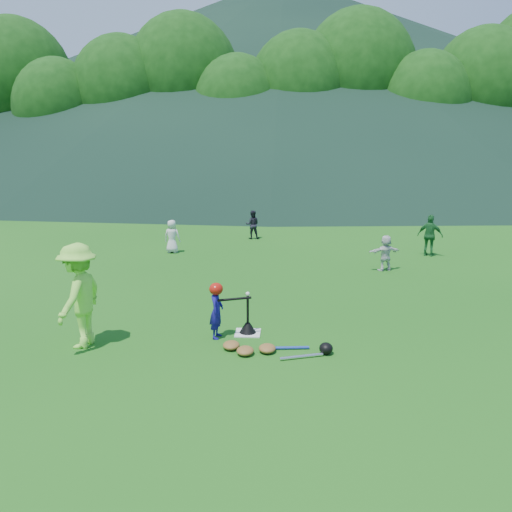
{
  "coord_description": "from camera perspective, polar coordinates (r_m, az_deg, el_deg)",
  "views": [
    {
      "loc": [
        0.65,
        -8.46,
        3.2
      ],
      "look_at": [
        0.0,
        2.5,
        0.9
      ],
      "focal_mm": 35.0,
      "sensor_mm": 36.0,
      "label": 1
    }
  ],
  "objects": [
    {
      "name": "fielder_b",
      "position": [
        18.65,
        -0.41,
        3.6
      ],
      "size": [
        0.54,
        0.44,
        1.06
      ],
      "primitive_type": "imported",
      "rotation": [
        0.0,
        0.0,
        3.21
      ],
      "color": "black",
      "rests_on": "ground"
    },
    {
      "name": "batting_tee",
      "position": [
        9.02,
        -0.95,
        -8.06
      ],
      "size": [
        0.3,
        0.3,
        0.68
      ],
      "color": "black",
      "rests_on": "home_plate"
    },
    {
      "name": "batter_child",
      "position": [
        8.74,
        -4.54,
        -6.31
      ],
      "size": [
        0.27,
        0.37,
        0.96
      ],
      "primitive_type": "imported",
      "rotation": [
        0.0,
        0.0,
        1.46
      ],
      "color": "navy",
      "rests_on": "ground"
    },
    {
      "name": "adult_coach",
      "position": [
        8.74,
        -19.56,
        -4.29
      ],
      "size": [
        0.77,
        1.19,
        1.75
      ],
      "primitive_type": "imported",
      "rotation": [
        0.0,
        0.0,
        -1.68
      ],
      "color": "#8FED45",
      "rests_on": "ground"
    },
    {
      "name": "equipment_pile",
      "position": [
        8.24,
        1.3,
        -10.52
      ],
      "size": [
        1.8,
        0.63,
        0.19
      ],
      "color": "olive",
      "rests_on": "ground"
    },
    {
      "name": "fielder_a",
      "position": [
        16.26,
        -9.57,
        2.22
      ],
      "size": [
        0.57,
        0.41,
        1.07
      ],
      "primitive_type": "imported",
      "rotation": [
        0.0,
        0.0,
        2.99
      ],
      "color": "silver",
      "rests_on": "ground"
    },
    {
      "name": "outfield_fence",
      "position": [
        36.55,
        2.38,
        7.88
      ],
      "size": [
        70.07,
        0.08,
        1.33
      ],
      "color": "gray",
      "rests_on": "ground"
    },
    {
      "name": "tree_line",
      "position": [
        42.59,
        2.91,
        18.56
      ],
      "size": [
        70.04,
        11.4,
        14.82
      ],
      "color": "#382314",
      "rests_on": "ground"
    },
    {
      "name": "ground",
      "position": [
        9.07,
        -0.94,
        -8.83
      ],
      "size": [
        120.0,
        120.0,
        0.0
      ],
      "primitive_type": "plane",
      "color": "#165513",
      "rests_on": "ground"
    },
    {
      "name": "baseball",
      "position": [
        8.83,
        -0.96,
        -4.35
      ],
      "size": [
        0.08,
        0.08,
        0.08
      ],
      "primitive_type": "sphere",
      "color": "white",
      "rests_on": "batting_tee"
    },
    {
      "name": "fielder_c",
      "position": [
        16.43,
        19.27,
        2.23
      ],
      "size": [
        0.82,
        0.62,
        1.3
      ],
      "primitive_type": "imported",
      "rotation": [
        0.0,
        0.0,
        2.68
      ],
      "color": "#1D602A",
      "rests_on": "ground"
    },
    {
      "name": "fielder_d",
      "position": [
        14.06,
        14.58,
        0.34
      ],
      "size": [
        0.96,
        0.59,
        0.99
      ],
      "primitive_type": "imported",
      "rotation": [
        0.0,
        0.0,
        3.49
      ],
      "color": "silver",
      "rests_on": "ground"
    },
    {
      "name": "home_plate",
      "position": [
        9.06,
        -0.94,
        -8.77
      ],
      "size": [
        0.45,
        0.45,
        0.02
      ],
      "primitive_type": "cube",
      "color": "silver",
      "rests_on": "ground"
    },
    {
      "name": "batter_gear",
      "position": [
        8.63,
        -4.42,
        -3.87
      ],
      "size": [
        0.73,
        0.26,
        0.32
      ],
      "color": "#AE150B",
      "rests_on": "ground"
    },
    {
      "name": "distant_hills",
      "position": [
        91.41,
        -1.95,
        19.22
      ],
      "size": [
        155.0,
        140.0,
        32.0
      ],
      "color": "black",
      "rests_on": "ground"
    }
  ]
}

